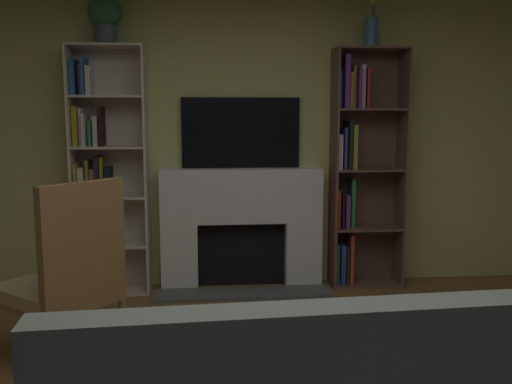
% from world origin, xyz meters
% --- Properties ---
extents(wall_back_accent, '(5.55, 0.06, 2.59)m').
position_xyz_m(wall_back_accent, '(0.00, 2.65, 1.29)').
color(wall_back_accent, '#BCBD6F').
rests_on(wall_back_accent, ground_plane).
extents(fireplace, '(1.53, 0.52, 1.07)m').
position_xyz_m(fireplace, '(0.00, 2.50, 0.57)').
color(fireplace, white).
rests_on(fireplace, ground_plane).
extents(tv, '(1.04, 0.06, 0.62)m').
position_xyz_m(tv, '(0.00, 2.59, 1.38)').
color(tv, black).
rests_on(tv, fireplace).
extents(bookshelf_left, '(0.63, 0.32, 2.12)m').
position_xyz_m(bookshelf_left, '(-1.20, 2.50, 1.07)').
color(bookshelf_left, beige).
rests_on(bookshelf_left, ground_plane).
extents(bookshelf_right, '(0.63, 0.31, 2.12)m').
position_xyz_m(bookshelf_right, '(1.05, 2.51, 1.07)').
color(bookshelf_right, brown).
rests_on(bookshelf_right, ground_plane).
extents(potted_plant, '(0.28, 0.28, 0.41)m').
position_xyz_m(potted_plant, '(-1.13, 2.47, 2.35)').
color(potted_plant, '#475557').
rests_on(potted_plant, bookshelf_left).
extents(vase_with_flowers, '(0.12, 0.12, 0.44)m').
position_xyz_m(vase_with_flowers, '(1.13, 2.47, 2.27)').
color(vase_with_flowers, teal).
rests_on(vase_with_flowers, bookshelf_right).
extents(armchair, '(0.86, 0.85, 1.16)m').
position_xyz_m(armchair, '(-1.18, 1.07, 0.55)').
color(armchair, olive).
rests_on(armchair, ground_plane).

